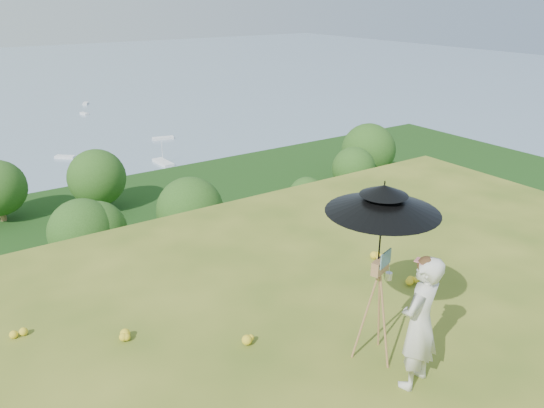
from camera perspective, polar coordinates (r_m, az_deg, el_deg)
ground at (r=6.67m, az=22.61°, el=-19.55°), size 14.00×14.00×0.00m
shoreline_tier at (r=87.38m, az=-27.19°, el=-8.36°), size 170.00×28.00×8.00m
slope_trees at (r=42.33m, az=-24.11°, el=-7.39°), size 110.00×50.00×6.00m
wildflowers at (r=6.73m, az=20.87°, el=-18.18°), size 10.00×10.50×0.12m
painter at (r=6.24m, az=15.59°, el=-12.22°), size 0.68×0.53×1.64m
field_easel at (r=6.59m, az=11.21°, el=-10.65°), size 0.71×0.71×1.48m
sun_umbrella at (r=6.12m, az=11.66°, el=-2.41°), size 1.54×1.54×1.10m
painter_cap at (r=5.86m, az=16.34°, el=-5.90°), size 0.26×0.28×0.10m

